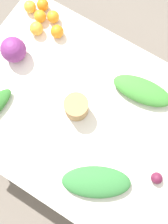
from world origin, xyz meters
The scene contains 13 objects.
ground_plane centered at (0.00, 0.00, 0.00)m, with size 8.00×8.00×0.00m, color #70665B.
dining_table centered at (0.00, 0.00, 0.64)m, with size 1.49×1.06×0.72m.
cabbage_purple centered at (-0.54, 0.09, 0.80)m, with size 0.15×0.15×0.15m, color #7A2D75.
paper_bag centered at (-0.04, -0.01, 0.79)m, with size 0.13×0.13×0.13m, color #A87F51.
greens_bunch_chard centered at (0.22, 0.28, 0.76)m, with size 0.35×0.15×0.08m, color #3D8433.
greens_bunch_dandelion centered at (0.26, -0.29, 0.76)m, with size 0.36×0.16×0.07m, color #337538.
beet_root centered at (0.52, -0.11, 0.75)m, with size 0.06×0.06×0.06m, color #5B1933.
orange_0 centered at (-0.48, 0.41, 0.76)m, with size 0.08×0.08×0.08m, color orange.
orange_1 centered at (-0.52, 0.29, 0.76)m, with size 0.08×0.08×0.08m, color #F9A833.
orange_2 centered at (-0.58, 0.45, 0.76)m, with size 0.07×0.07×0.07m, color orange.
orange_3 centered at (-0.40, 0.34, 0.76)m, with size 0.08×0.08×0.08m, color orange.
orange_4 centered at (-0.64, 0.39, 0.76)m, with size 0.08×0.08×0.08m, color #F9A833.
orange_5 centered at (-0.55, 0.37, 0.76)m, with size 0.08×0.08×0.08m, color orange.
Camera 1 is at (0.17, -0.28, 2.12)m, focal length 40.00 mm.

